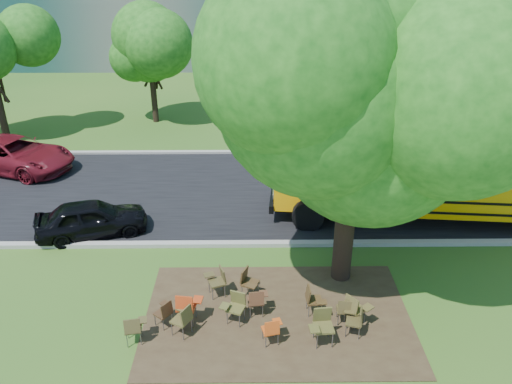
{
  "coord_description": "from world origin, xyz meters",
  "views": [
    {
      "loc": [
        0.32,
        -10.9,
        8.85
      ],
      "look_at": [
        0.48,
        4.02,
        1.47
      ],
      "focal_mm": 35.0,
      "sensor_mm": 36.0,
      "label": 1
    }
  ],
  "objects_px": {
    "chair_7": "(355,307)",
    "chair_0": "(134,327)",
    "chair_1": "(187,305)",
    "chair_8": "(165,311)",
    "bg_car_red": "(14,154)",
    "main_tree": "(356,99)",
    "school_bus": "(487,169)",
    "chair_12": "(313,298)",
    "chair_6": "(356,319)",
    "black_car": "(92,218)",
    "chair_11": "(257,300)",
    "chair_10": "(248,280)",
    "chair_3": "(235,304)",
    "chair_5": "(322,323)",
    "chair_13": "(346,309)",
    "chair_2": "(183,317)",
    "chair_9": "(218,279)",
    "chair_4": "(272,329)"
  },
  "relations": [
    {
      "from": "chair_10",
      "to": "bg_car_red",
      "type": "xyz_separation_m",
      "value": [
        -10.17,
        8.94,
        0.18
      ]
    },
    {
      "from": "chair_9",
      "to": "bg_car_red",
      "type": "distance_m",
      "value": 12.87
    },
    {
      "from": "chair_7",
      "to": "chair_12",
      "type": "xyz_separation_m",
      "value": [
        -1.04,
        0.42,
        -0.04
      ]
    },
    {
      "from": "chair_7",
      "to": "chair_3",
      "type": "bearing_deg",
      "value": -131.43
    },
    {
      "from": "chair_12",
      "to": "black_car",
      "type": "distance_m",
      "value": 8.16
    },
    {
      "from": "chair_5",
      "to": "chair_13",
      "type": "bearing_deg",
      "value": -141.62
    },
    {
      "from": "chair_13",
      "to": "chair_6",
      "type": "bearing_deg",
      "value": -60.59
    },
    {
      "from": "chair_6",
      "to": "chair_0",
      "type": "bearing_deg",
      "value": 108.43
    },
    {
      "from": "school_bus",
      "to": "chair_12",
      "type": "relative_size",
      "value": 16.02
    },
    {
      "from": "chair_6",
      "to": "black_car",
      "type": "xyz_separation_m",
      "value": [
        -7.98,
        5.0,
        0.11
      ]
    },
    {
      "from": "school_bus",
      "to": "chair_9",
      "type": "bearing_deg",
      "value": -148.94
    },
    {
      "from": "chair_2",
      "to": "chair_12",
      "type": "relative_size",
      "value": 1.05
    },
    {
      "from": "chair_8",
      "to": "chair_10",
      "type": "height_order",
      "value": "chair_10"
    },
    {
      "from": "chair_12",
      "to": "chair_6",
      "type": "bearing_deg",
      "value": 48.33
    },
    {
      "from": "chair_7",
      "to": "bg_car_red",
      "type": "height_order",
      "value": "bg_car_red"
    },
    {
      "from": "school_bus",
      "to": "chair_6",
      "type": "height_order",
      "value": "school_bus"
    },
    {
      "from": "chair_0",
      "to": "chair_11",
      "type": "distance_m",
      "value": 3.17
    },
    {
      "from": "chair_7",
      "to": "main_tree",
      "type": "bearing_deg",
      "value": 141.91
    },
    {
      "from": "chair_0",
      "to": "black_car",
      "type": "height_order",
      "value": "black_car"
    },
    {
      "from": "chair_6",
      "to": "chair_4",
      "type": "bearing_deg",
      "value": 114.34
    },
    {
      "from": "chair_9",
      "to": "chair_13",
      "type": "distance_m",
      "value": 3.56
    },
    {
      "from": "main_tree",
      "to": "chair_1",
      "type": "relative_size",
      "value": 9.35
    },
    {
      "from": "chair_1",
      "to": "chair_12",
      "type": "xyz_separation_m",
      "value": [
        3.27,
        0.33,
        -0.07
      ]
    },
    {
      "from": "main_tree",
      "to": "school_bus",
      "type": "height_order",
      "value": "main_tree"
    },
    {
      "from": "chair_9",
      "to": "black_car",
      "type": "height_order",
      "value": "black_car"
    },
    {
      "from": "chair_0",
      "to": "chair_3",
      "type": "bearing_deg",
      "value": 8.19
    },
    {
      "from": "chair_10",
      "to": "chair_12",
      "type": "xyz_separation_m",
      "value": [
        1.71,
        -0.77,
        -0.02
      ]
    },
    {
      "from": "chair_13",
      "to": "bg_car_red",
      "type": "height_order",
      "value": "bg_car_red"
    },
    {
      "from": "chair_3",
      "to": "chair_8",
      "type": "relative_size",
      "value": 1.12
    },
    {
      "from": "chair_7",
      "to": "black_car",
      "type": "bearing_deg",
      "value": -158.15
    },
    {
      "from": "chair_9",
      "to": "chair_10",
      "type": "relative_size",
      "value": 1.01
    },
    {
      "from": "chair_1",
      "to": "chair_8",
      "type": "height_order",
      "value": "chair_1"
    },
    {
      "from": "chair_13",
      "to": "chair_0",
      "type": "bearing_deg",
      "value": -168.88
    },
    {
      "from": "chair_4",
      "to": "chair_10",
      "type": "xyz_separation_m",
      "value": [
        -0.58,
        1.88,
        0.06
      ]
    },
    {
      "from": "chair_7",
      "to": "chair_10",
      "type": "height_order",
      "value": "chair_7"
    },
    {
      "from": "chair_2",
      "to": "chair_13",
      "type": "height_order",
      "value": "chair_2"
    },
    {
      "from": "chair_4",
      "to": "chair_5",
      "type": "height_order",
      "value": "chair_5"
    },
    {
      "from": "chair_7",
      "to": "bg_car_red",
      "type": "relative_size",
      "value": 0.17
    },
    {
      "from": "chair_6",
      "to": "bg_car_red",
      "type": "relative_size",
      "value": 0.16
    },
    {
      "from": "main_tree",
      "to": "school_bus",
      "type": "bearing_deg",
      "value": 32.68
    },
    {
      "from": "school_bus",
      "to": "chair_2",
      "type": "height_order",
      "value": "school_bus"
    },
    {
      "from": "chair_11",
      "to": "chair_12",
      "type": "bearing_deg",
      "value": -5.69
    },
    {
      "from": "chair_7",
      "to": "chair_0",
      "type": "bearing_deg",
      "value": -121.71
    },
    {
      "from": "chair_11",
      "to": "black_car",
      "type": "bearing_deg",
      "value": 135.18
    },
    {
      "from": "chair_9",
      "to": "black_car",
      "type": "relative_size",
      "value": 0.25
    },
    {
      "from": "chair_7",
      "to": "chair_12",
      "type": "height_order",
      "value": "chair_7"
    },
    {
      "from": "chair_10",
      "to": "chair_12",
      "type": "distance_m",
      "value": 1.87
    },
    {
      "from": "chair_2",
      "to": "black_car",
      "type": "relative_size",
      "value": 0.25
    },
    {
      "from": "chair_9",
      "to": "chair_13",
      "type": "bearing_deg",
      "value": -130.32
    },
    {
      "from": "chair_1",
      "to": "chair_12",
      "type": "relative_size",
      "value": 1.13
    }
  ]
}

